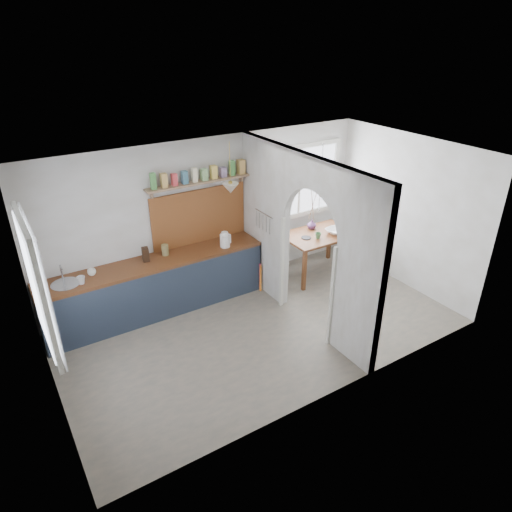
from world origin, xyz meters
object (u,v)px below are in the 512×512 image
vase (312,224)px  dining_table (318,254)px  chair_left (274,262)px  chair_right (354,240)px  kettle (225,239)px

vase → dining_table: bearing=-96.7°
chair_left → chair_right: size_ratio=1.04×
dining_table → chair_left: chair_left is taller
kettle → chair_right: bearing=17.4°
chair_right → kettle: kettle is taller
kettle → vase: kettle is taller
kettle → vase: bearing=21.5°
chair_left → chair_right: bearing=74.7°
chair_left → kettle: (-0.87, 0.14, 0.61)m
chair_right → kettle: 2.82m
chair_right → vase: bearing=76.4°
kettle → vase: (1.81, 0.02, -0.15)m
dining_table → vase: bearing=84.0°
chair_right → kettle: bearing=84.2°
vase → chair_right: bearing=-11.3°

